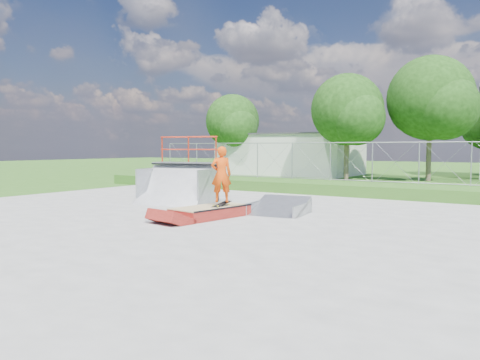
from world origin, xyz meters
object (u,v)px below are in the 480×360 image
at_px(quarter_pipe, 176,170).
at_px(skater, 221,177).
at_px(grind_box, 210,212).
at_px(flat_bank_ramp, 279,207).

relative_size(quarter_pipe, skater, 1.52).
xyz_separation_m(grind_box, quarter_pipe, (-3.10, 2.08, 1.06)).
bearing_deg(flat_bank_ramp, grind_box, -135.06).
height_order(quarter_pipe, skater, quarter_pipe).
xyz_separation_m(grind_box, flat_bank_ramp, (1.33, 1.70, 0.07)).
bearing_deg(skater, quarter_pipe, -69.41).
distance_m(quarter_pipe, flat_bank_ramp, 4.55).
height_order(grind_box, flat_bank_ramp, flat_bank_ramp).
xyz_separation_m(quarter_pipe, skater, (3.31, -1.82, -0.03)).
bearing_deg(quarter_pipe, skater, -41.62).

